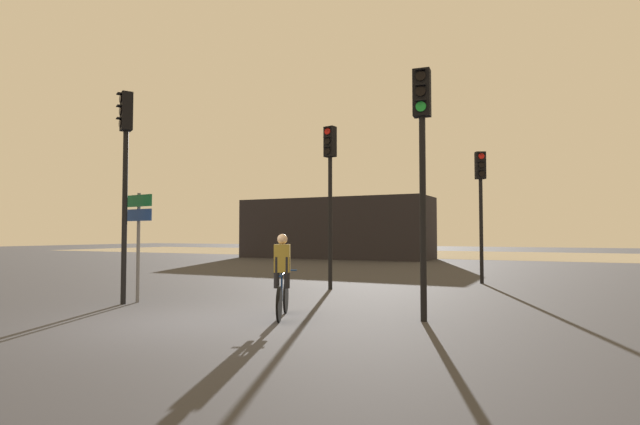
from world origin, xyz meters
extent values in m
plane|color=#333338|center=(0.00, 0.00, 0.00)|extent=(120.00, 120.00, 0.00)
cube|color=#9E937F|center=(0.00, 33.53, 0.00)|extent=(80.00, 16.00, 0.01)
cube|color=black|center=(-7.58, 23.53, 2.00)|extent=(12.84, 4.00, 3.99)
cylinder|color=black|center=(4.06, 2.17, 1.92)|extent=(0.12, 0.12, 3.83)
cube|color=black|center=(4.06, 2.17, 4.28)|extent=(0.34, 0.27, 0.90)
cylinder|color=black|center=(4.07, 2.03, 4.57)|extent=(0.19, 0.05, 0.19)
cube|color=black|center=(4.08, 2.01, 4.68)|extent=(0.20, 0.14, 0.02)
cylinder|color=black|center=(4.07, 2.03, 4.28)|extent=(0.19, 0.05, 0.19)
cube|color=black|center=(4.08, 2.01, 4.39)|extent=(0.20, 0.14, 0.02)
cylinder|color=green|center=(4.07, 2.03, 3.99)|extent=(0.19, 0.05, 0.19)
cube|color=black|center=(4.08, 2.01, 4.10)|extent=(0.20, 0.14, 0.02)
cylinder|color=black|center=(0.23, 6.21, 1.95)|extent=(0.12, 0.12, 3.90)
cube|color=black|center=(0.23, 6.21, 4.35)|extent=(0.36, 0.30, 0.90)
cylinder|color=red|center=(0.21, 6.08, 4.64)|extent=(0.19, 0.07, 0.19)
cube|color=black|center=(0.20, 6.06, 4.75)|extent=(0.21, 0.15, 0.02)
cylinder|color=black|center=(0.21, 6.08, 4.35)|extent=(0.19, 0.07, 0.19)
cube|color=black|center=(0.20, 6.06, 4.46)|extent=(0.21, 0.15, 0.02)
cylinder|color=black|center=(0.21, 6.08, 4.06)|extent=(0.19, 0.07, 0.19)
cube|color=black|center=(0.20, 6.06, 4.17)|extent=(0.21, 0.15, 0.02)
cylinder|color=black|center=(-2.75, 1.32, 2.02)|extent=(0.12, 0.12, 4.04)
cube|color=black|center=(-2.75, 1.32, 4.49)|extent=(0.40, 0.37, 0.90)
cylinder|color=black|center=(-2.82, 1.20, 4.78)|extent=(0.18, 0.12, 0.19)
cube|color=black|center=(-2.83, 1.18, 4.89)|extent=(0.22, 0.20, 0.02)
cylinder|color=black|center=(-2.82, 1.20, 4.49)|extent=(0.18, 0.12, 0.19)
cube|color=black|center=(-2.83, 1.18, 4.60)|extent=(0.22, 0.20, 0.02)
cylinder|color=black|center=(-2.82, 1.20, 4.20)|extent=(0.18, 0.12, 0.19)
cube|color=black|center=(-2.83, 1.18, 4.31)|extent=(0.22, 0.20, 0.02)
cylinder|color=black|center=(3.93, 10.02, 1.72)|extent=(0.12, 0.12, 3.44)
cube|color=black|center=(3.93, 10.02, 3.89)|extent=(0.39, 0.35, 0.90)
cylinder|color=red|center=(3.99, 9.90, 4.18)|extent=(0.18, 0.11, 0.19)
cube|color=black|center=(4.00, 9.88, 4.29)|extent=(0.22, 0.19, 0.02)
cylinder|color=black|center=(3.99, 9.90, 3.89)|extent=(0.18, 0.11, 0.19)
cube|color=black|center=(4.00, 9.88, 4.00)|extent=(0.22, 0.19, 0.02)
cylinder|color=black|center=(3.99, 9.90, 3.60)|extent=(0.18, 0.11, 0.19)
cube|color=black|center=(4.00, 9.88, 3.71)|extent=(0.22, 0.19, 0.02)
cylinder|color=slate|center=(-2.70, 1.70, 1.30)|extent=(0.08, 0.08, 2.60)
cube|color=#116038|center=(-2.71, 1.64, 2.41)|extent=(1.09, 0.19, 0.28)
cube|color=navy|center=(-2.71, 1.64, 2.07)|extent=(1.09, 0.19, 0.28)
cylinder|color=black|center=(1.28, 1.86, 0.33)|extent=(0.30, 0.62, 0.66)
cylinder|color=black|center=(1.70, 0.89, 0.33)|extent=(0.30, 0.62, 0.66)
cylinder|color=navy|center=(1.49, 1.37, 0.83)|extent=(0.37, 0.79, 0.04)
cylinder|color=navy|center=(1.55, 1.24, 0.61)|extent=(0.04, 0.04, 0.55)
cylinder|color=navy|center=(1.30, 1.81, 0.88)|extent=(0.43, 0.21, 0.03)
cylinder|color=black|center=(1.64, 1.28, 0.88)|extent=(0.11, 0.11, 0.60)
cylinder|color=black|center=(1.46, 1.20, 0.88)|extent=(0.11, 0.11, 0.60)
cube|color=olive|center=(1.53, 1.28, 1.15)|extent=(0.36, 0.30, 0.54)
sphere|color=beige|center=(1.52, 1.31, 1.52)|extent=(0.20, 0.20, 0.20)
camera|label=1|loc=(6.48, -7.03, 1.62)|focal=28.00mm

